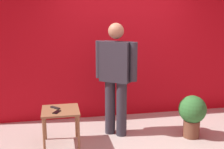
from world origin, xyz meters
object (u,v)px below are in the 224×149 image
(cell_phone, at_px, (57,112))
(tv_remote, at_px, (55,108))
(standing_person, at_px, (116,74))
(side_table, at_px, (61,115))
(potted_plant, at_px, (192,113))

(cell_phone, relative_size, tv_remote, 0.85)
(standing_person, xyz_separation_m, cell_phone, (-0.95, -0.35, -0.45))
(side_table, relative_size, potted_plant, 0.81)
(side_table, bearing_deg, cell_phone, -116.30)
(standing_person, relative_size, cell_phone, 12.61)
(side_table, bearing_deg, standing_person, 14.84)
(side_table, relative_size, cell_phone, 3.89)
(side_table, height_order, potted_plant, potted_plant)
(potted_plant, bearing_deg, tv_remote, 174.79)
(cell_phone, height_order, tv_remote, tv_remote)
(tv_remote, bearing_deg, standing_person, -32.77)
(side_table, distance_m, potted_plant, 2.07)
(tv_remote, distance_m, potted_plant, 2.15)
(standing_person, distance_m, cell_phone, 1.10)
(standing_person, xyz_separation_m, side_table, (-0.89, -0.24, -0.54))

